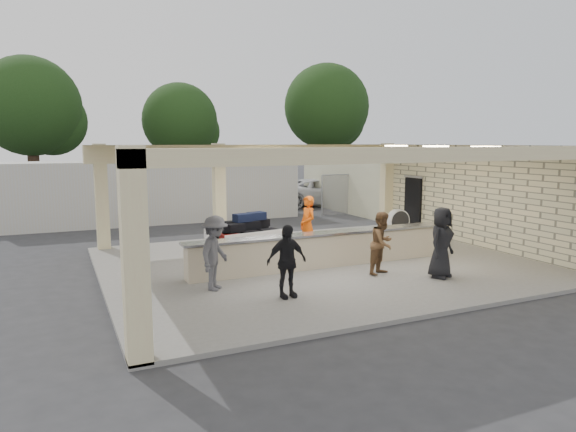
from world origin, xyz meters
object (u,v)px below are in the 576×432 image
baggage_counter (326,249)px  car_dark (271,190)px  passenger_c (215,253)px  container_white (159,191)px  passenger_b (287,261)px  car_white_b (389,189)px  luggage_cart (246,233)px  car_white_a (319,192)px  baggage_handler (308,226)px  drum_fan (398,221)px  passenger_a (382,243)px  passenger_d (441,242)px

baggage_counter → car_dark: (5.17, 16.38, 0.09)m
passenger_c → container_white: container_white is taller
passenger_b → car_white_b: (13.83, 15.37, -0.16)m
luggage_cart → container_white: bearing=86.3°
baggage_counter → car_white_b: 17.53m
passenger_c → car_white_a: bearing=3.6°
baggage_handler → container_white: size_ratio=0.15×
drum_fan → car_white_b: size_ratio=0.20×
luggage_cart → car_white_b: bearing=30.2°
car_white_b → container_white: bearing=115.7°
passenger_c → car_white_a: passenger_c is taller
passenger_b → car_white_a: size_ratio=0.31×
baggage_handler → passenger_b: size_ratio=1.11×
passenger_c → container_white: (0.96, 12.04, 0.39)m
drum_fan → passenger_c: size_ratio=0.54×
baggage_handler → passenger_a: (0.74, -2.94, -0.09)m
passenger_c → car_dark: size_ratio=0.44×
passenger_b → car_dark: (7.40, 18.60, -0.25)m
car_white_a → container_white: container_white is taller
luggage_cart → car_white_b: size_ratio=0.51×
passenger_d → car_white_a: passenger_d is taller
baggage_counter → passenger_b: size_ratio=4.90×
drum_fan → passenger_d: passenger_d is taller
container_white → passenger_a: bearing=-73.4°
baggage_counter → luggage_cart: 2.66m
passenger_a → container_white: size_ratio=0.13×
drum_fan → passenger_b: size_ratio=0.58×
passenger_b → car_white_a: (9.12, 15.52, -0.17)m
luggage_cart → passenger_b: 4.36m
passenger_d → container_white: container_white is taller
container_white → passenger_d: bearing=-69.8°
container_white → baggage_handler: bearing=-72.9°
baggage_counter → passenger_a: (0.95, -1.39, 0.35)m
baggage_handler → passenger_c: baggage_handler is taller
drum_fan → car_white_b: car_white_b is taller
drum_fan → car_dark: (0.27, 13.13, 0.06)m
passenger_b → car_white_b: bearing=44.4°
luggage_cart → car_white_a: bearing=43.0°
passenger_d → car_white_b: (9.47, 15.45, -0.24)m
passenger_a → passenger_d: (1.18, -0.92, 0.08)m
drum_fan → baggage_counter: bearing=-145.8°
car_white_b → baggage_counter: bearing=156.0°
passenger_c → passenger_d: passenger_d is taller
passenger_d → car_white_b: bearing=35.0°
car_white_a → container_white: size_ratio=0.42×
baggage_handler → passenger_d: baggage_handler is taller
passenger_b → car_dark: passenger_b is taller
car_white_b → passenger_d: bearing=165.9°
drum_fan → passenger_c: bearing=-152.7°
passenger_a → drum_fan: bearing=23.6°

